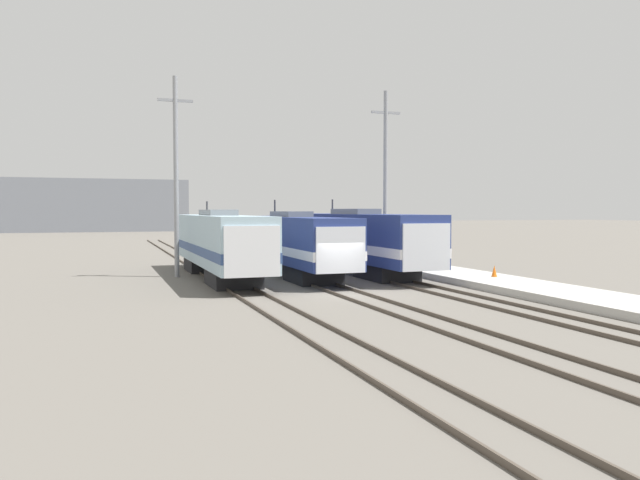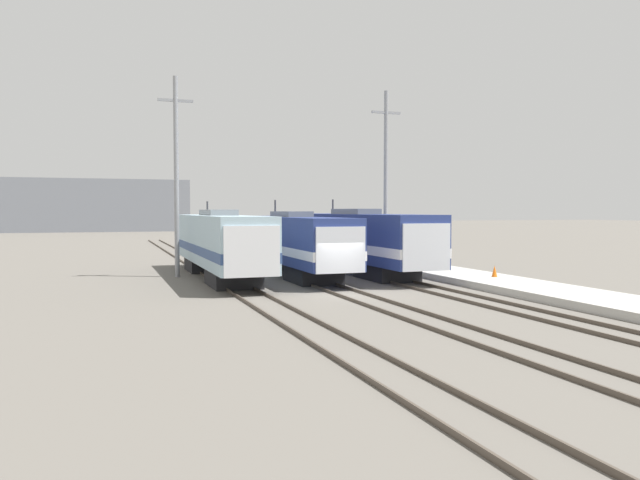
{
  "view_description": "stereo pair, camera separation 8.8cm",
  "coord_description": "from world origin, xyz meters",
  "px_view_note": "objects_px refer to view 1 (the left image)",
  "views": [
    {
      "loc": [
        -11.49,
        -28.54,
        4.13
      ],
      "look_at": [
        -0.27,
        3.23,
        2.54
      ],
      "focal_mm": 35.0,
      "sensor_mm": 36.0,
      "label": 1
    },
    {
      "loc": [
        -11.41,
        -28.56,
        4.13
      ],
      "look_at": [
        -0.27,
        3.23,
        2.54
      ],
      "focal_mm": 35.0,
      "sensor_mm": 36.0,
      "label": 2
    }
  ],
  "objects_px": {
    "locomotive_center": "(293,243)",
    "catenary_tower_right": "(385,178)",
    "locomotive_far_left": "(219,243)",
    "catenary_tower_left": "(176,173)",
    "locomotive_far_right": "(358,240)",
    "traffic_cone": "(494,271)"
  },
  "relations": [
    {
      "from": "locomotive_center",
      "to": "catenary_tower_right",
      "type": "height_order",
      "value": "catenary_tower_right"
    },
    {
      "from": "locomotive_far_right",
      "to": "catenary_tower_right",
      "type": "bearing_deg",
      "value": 24.88
    },
    {
      "from": "locomotive_far_left",
      "to": "catenary_tower_left",
      "type": "distance_m",
      "value": 5.2
    },
    {
      "from": "locomotive_far_left",
      "to": "catenary_tower_right",
      "type": "xyz_separation_m",
      "value": [
        11.95,
        1.84,
        4.27
      ]
    },
    {
      "from": "locomotive_center",
      "to": "catenary_tower_right",
      "type": "relative_size",
      "value": 1.42
    },
    {
      "from": "catenary_tower_left",
      "to": "catenary_tower_right",
      "type": "xyz_separation_m",
      "value": [
        14.28,
        0.0,
        0.0
      ]
    },
    {
      "from": "locomotive_far_left",
      "to": "traffic_cone",
      "type": "relative_size",
      "value": 28.4
    },
    {
      "from": "locomotive_far_right",
      "to": "catenary_tower_right",
      "type": "height_order",
      "value": "catenary_tower_right"
    },
    {
      "from": "locomotive_far_right",
      "to": "traffic_cone",
      "type": "distance_m",
      "value": 9.8
    },
    {
      "from": "locomotive_far_left",
      "to": "catenary_tower_right",
      "type": "height_order",
      "value": "catenary_tower_right"
    },
    {
      "from": "locomotive_far_left",
      "to": "locomotive_far_right",
      "type": "xyz_separation_m",
      "value": [
        9.37,
        0.64,
        0.03
      ]
    },
    {
      "from": "catenary_tower_right",
      "to": "catenary_tower_left",
      "type": "bearing_deg",
      "value": 180.0
    },
    {
      "from": "locomotive_far_left",
      "to": "traffic_cone",
      "type": "bearing_deg",
      "value": -28.55
    },
    {
      "from": "catenary_tower_left",
      "to": "catenary_tower_right",
      "type": "distance_m",
      "value": 14.28
    },
    {
      "from": "locomotive_center",
      "to": "traffic_cone",
      "type": "height_order",
      "value": "locomotive_center"
    },
    {
      "from": "locomotive_center",
      "to": "catenary_tower_left",
      "type": "height_order",
      "value": "catenary_tower_left"
    },
    {
      "from": "catenary_tower_right",
      "to": "traffic_cone",
      "type": "bearing_deg",
      "value": -76.65
    },
    {
      "from": "locomotive_far_right",
      "to": "catenary_tower_left",
      "type": "bearing_deg",
      "value": 174.15
    },
    {
      "from": "catenary_tower_right",
      "to": "locomotive_far_left",
      "type": "bearing_deg",
      "value": -171.25
    },
    {
      "from": "locomotive_center",
      "to": "locomotive_far_right",
      "type": "bearing_deg",
      "value": 8.01
    },
    {
      "from": "locomotive_far_left",
      "to": "locomotive_center",
      "type": "xyz_separation_m",
      "value": [
        4.68,
        -0.02,
        -0.05
      ]
    },
    {
      "from": "catenary_tower_left",
      "to": "traffic_cone",
      "type": "bearing_deg",
      "value": -30.05
    }
  ]
}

